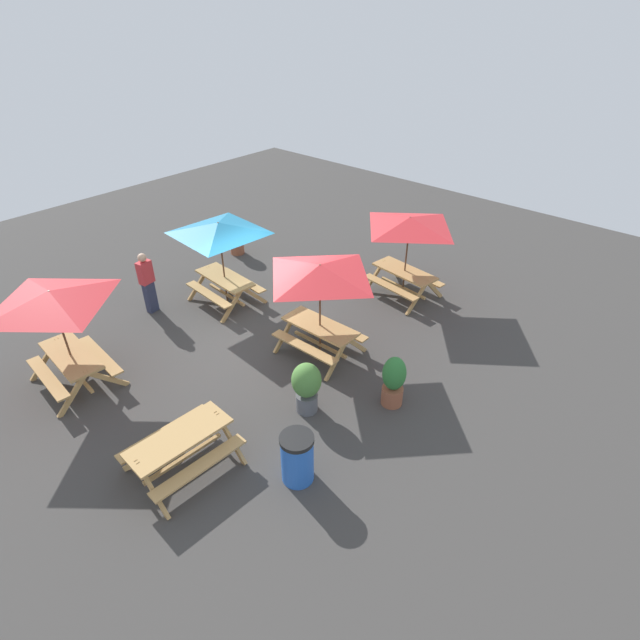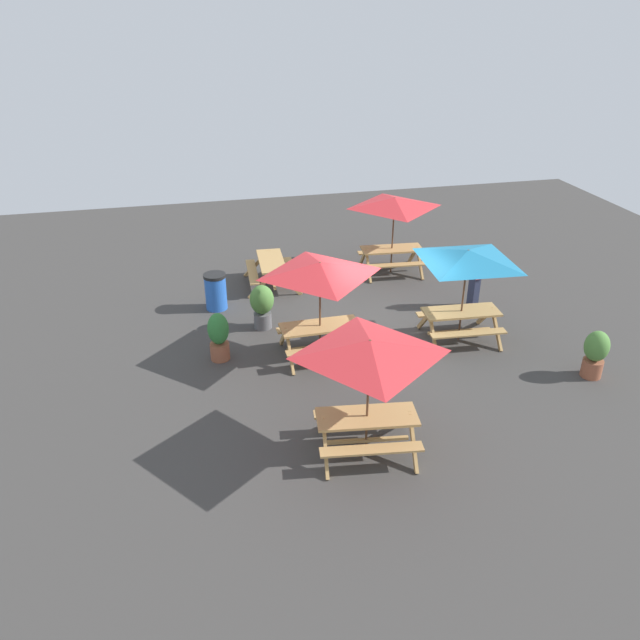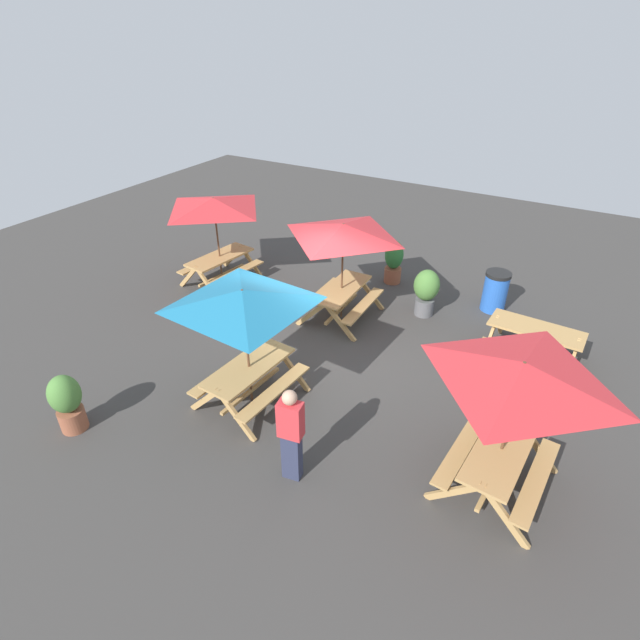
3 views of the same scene
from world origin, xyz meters
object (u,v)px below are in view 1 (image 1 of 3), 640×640
Objects in this scene: potted_plant_1 at (394,380)px; trash_bin_blue at (297,458)px; potted_plant_0 at (306,385)px; potted_plant_2 at (236,236)px; person_standing at (147,281)px; picnic_table_3 at (53,305)px; picnic_table_2 at (181,444)px; picnic_table_0 at (320,278)px; picnic_table_4 at (219,234)px; picnic_table_1 at (409,228)px.

trash_bin_blue is at bearing -3.06° from potted_plant_1.
potted_plant_2 is (-3.87, -6.63, -0.05)m from potted_plant_0.
person_standing reaches higher than trash_bin_blue.
potted_plant_2 is (-5.23, -7.67, 0.09)m from trash_bin_blue.
trash_bin_blue is at bearing 37.36° from potted_plant_0.
person_standing is (-0.07, -5.64, 0.25)m from potted_plant_0.
picnic_table_3 is at bearing -76.26° from trash_bin_blue.
picnic_table_2 is at bearing -55.21° from trash_bin_blue.
person_standing is (-2.58, -5.00, 0.32)m from picnic_table_2.
picnic_table_2 is 5.64m from person_standing.
person_standing reaches higher than potted_plant_0.
trash_bin_blue is (-1.30, 5.31, -1.49)m from picnic_table_3.
person_standing is (1.23, -6.82, 0.29)m from potted_plant_1.
potted_plant_1 is (-2.65, 0.14, 0.10)m from trash_bin_blue.
picnic_table_3 is 6.88m from potted_plant_1.
picnic_table_0 is at bearing -146.39° from potted_plant_0.
picnic_table_0 is at bearing 68.03° from potted_plant_2.
picnic_table_2 is 5.89m from picnic_table_4.
trash_bin_blue is 1.71m from potted_plant_0.
potted_plant_1 is (0.34, 2.26, -1.39)m from picnic_table_0.
picnic_table_3 is 2.02× the size of potted_plant_1.
person_standing is (5.10, -4.52, -1.10)m from picnic_table_1.
picnic_table_0 is 2.05× the size of potted_plant_0.
potted_plant_0 is (-2.65, 4.28, -1.35)m from picnic_table_3.
person_standing is at bearing -162.09° from picnic_table_0.
picnic_table_1 is 1.25× the size of picnic_table_2.
picnic_table_3 is 0.83× the size of picnic_table_4.
picnic_table_2 is 1.64× the size of potted_plant_0.
potted_plant_1 is (0.38, 5.70, -1.39)m from picnic_table_4.
picnic_table_2 is at bearing -84.97° from picnic_table_0.
potted_plant_0 reaches higher than picnic_table_2.
trash_bin_blue is 9.28m from potted_plant_2.
picnic_table_2 is 1.91× the size of trash_bin_blue.
picnic_table_1 is at bearing -167.79° from potted_plant_0.
picnic_table_0 and picnic_table_1 have the same top height.
person_standing is at bearing 121.22° from picnic_table_3.
person_standing is (1.61, -1.12, -1.10)m from picnic_table_4.
picnic_table_3 is 2.13× the size of potted_plant_2.
picnic_table_3 is (7.82, -3.16, 0.00)m from picnic_table_1.
trash_bin_blue is (2.99, 2.12, -1.49)m from picnic_table_0.
picnic_table_3 is 2.05× the size of potted_plant_0.
potted_plant_2 reaches higher than trash_bin_blue.
picnic_table_1 reaches higher than potted_plant_1.
picnic_table_3 is 1.40× the size of person_standing.
picnic_table_2 is 0.66× the size of picnic_table_4.
trash_bin_blue is at bearing 127.78° from picnic_table_2.
potted_plant_1 reaches higher than picnic_table_2.
picnic_table_0 reaches higher than potted_plant_2.
potted_plant_2 is at bearing -108.24° from potted_plant_1.
trash_bin_blue is 6.83m from person_standing.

